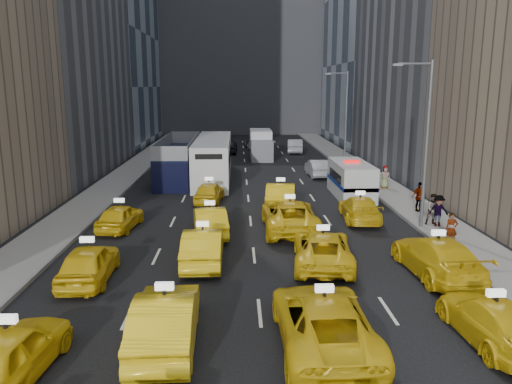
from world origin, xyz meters
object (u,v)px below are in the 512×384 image
nypd_van (351,180)px  double_decker (179,159)px  box_truck (261,145)px  city_bus (213,159)px  pedestrian_0 (452,229)px

nypd_van → double_decker: double_decker is taller
nypd_van → box_truck: bearing=109.9°
double_decker → nypd_van: bearing=-29.5°
double_decker → city_bus: size_ratio=0.88×
nypd_van → pedestrian_0: bearing=-74.9°
nypd_van → city_bus: 12.34m
box_truck → pedestrian_0: size_ratio=4.17×
box_truck → nypd_van: bearing=-74.3°
double_decker → pedestrian_0: (15.21, -18.72, -0.75)m
double_decker → pedestrian_0: double_decker is taller
city_bus → box_truck: city_bus is taller
double_decker → box_truck: size_ratio=1.79×
pedestrian_0 → nypd_van: bearing=106.2°
city_bus → pedestrian_0: (12.34, -18.74, -0.75)m
double_decker → city_bus: bearing=-0.3°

